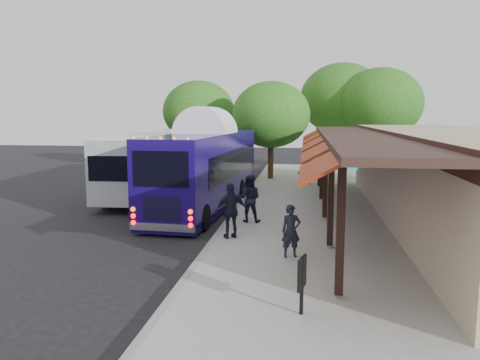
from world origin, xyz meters
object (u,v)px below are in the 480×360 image
at_px(city_bus, 156,159).
at_px(ped_c, 231,211).
at_px(ped_d, 307,169).
at_px(sign_board, 302,276).
at_px(ped_a, 291,231).
at_px(ped_b, 249,198).
at_px(coach_bus, 206,165).

height_order(city_bus, ped_c, city_bus).
bearing_deg(ped_d, sign_board, 95.94).
distance_m(city_bus, ped_a, 13.50).
relative_size(ped_a, ped_b, 0.85).
bearing_deg(sign_board, ped_d, 104.32).
distance_m(city_bus, ped_b, 9.09).
height_order(ped_b, ped_c, ped_c).
bearing_deg(city_bus, sign_board, -64.52).
height_order(ped_a, ped_b, ped_b).
relative_size(ped_d, sign_board, 1.42).
distance_m(ped_a, ped_b, 4.58).
xyz_separation_m(ped_b, sign_board, (2.04, -8.12, -0.08)).
distance_m(coach_bus, sign_board, 12.29).
distance_m(ped_b, ped_d, 10.35).
height_order(coach_bus, ped_c, coach_bus).
xyz_separation_m(city_bus, ped_d, (8.10, 3.23, -0.78)).
bearing_deg(ped_b, sign_board, 107.34).
relative_size(ped_b, sign_board, 1.49).
distance_m(ped_b, sign_board, 8.38).
distance_m(coach_bus, city_bus, 5.02).
distance_m(coach_bus, ped_b, 4.17).
bearing_deg(ped_a, ped_d, 72.53).
height_order(coach_bus, ped_d, coach_bus).
height_order(coach_bus, ped_a, coach_bus).
height_order(ped_c, sign_board, ped_c).
distance_m(coach_bus, ped_c, 6.15).
bearing_deg(coach_bus, ped_c, -66.63).
distance_m(coach_bus, ped_d, 8.26).
bearing_deg(ped_a, sign_board, -100.45).
xyz_separation_m(coach_bus, ped_c, (2.05, -5.73, -0.88)).
relative_size(ped_b, ped_d, 1.04).
distance_m(ped_c, ped_d, 12.79).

